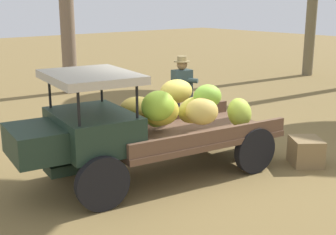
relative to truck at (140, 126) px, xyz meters
name	(u,v)px	position (x,y,z in m)	size (l,w,h in m)	color
ground_plane	(174,166)	(-0.81, -0.09, -0.91)	(60.00, 60.00, 0.00)	olive
truck	(140,126)	(0.00, 0.00, 0.00)	(4.61, 2.30, 1.84)	#1E3124
farmer	(182,92)	(-2.02, -1.24, 0.10)	(0.52, 0.49, 1.77)	#3F3B4F
wooden_crate	(306,152)	(-2.67, 1.38, -0.67)	(0.60, 0.51, 0.49)	olive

